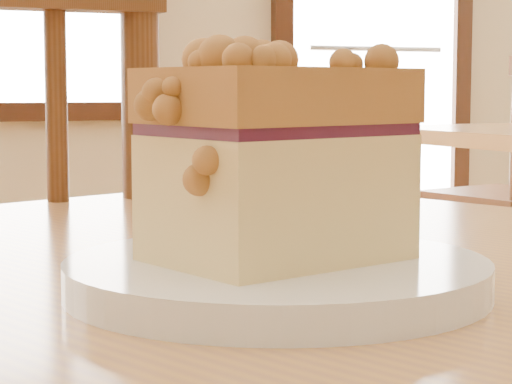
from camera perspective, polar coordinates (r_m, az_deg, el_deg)
entry_door at (r=4.95m, az=6.80°, el=9.80°), size 1.08×0.06×2.29m
plate at (r=0.55m, az=1.19°, el=-4.92°), size 0.24×0.24×0.02m
cake_slice at (r=0.55m, az=1.08°, el=2.24°), size 0.16×0.13×0.12m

